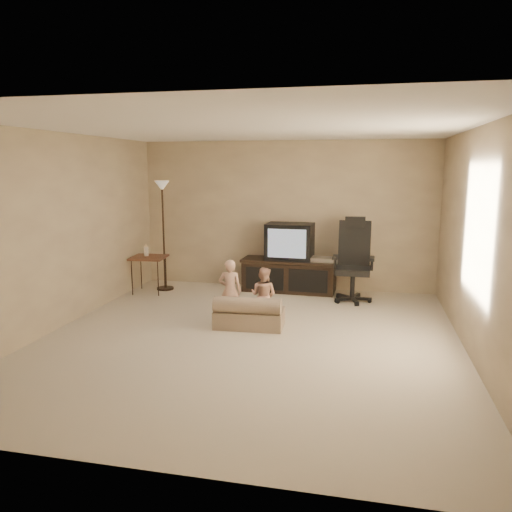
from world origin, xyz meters
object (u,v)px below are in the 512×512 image
Objects in this scene: side_table at (148,258)px; child_sofa at (249,315)px; floor_lamp at (163,211)px; tv_stand at (290,263)px; office_chair at (353,271)px; toddler_right at (264,295)px; toddler_left at (230,291)px.

child_sofa is at bearing -35.71° from side_table.
floor_lamp reaches higher than side_table.
floor_lamp reaches higher than child_sofa.
side_table is (-2.27, -0.59, 0.11)m from tv_stand.
tv_stand is 2.29m from floor_lamp.
toddler_right is at bearing -127.75° from office_chair.
toddler_right is at bearing -90.39° from tv_stand.
tv_stand is 0.88× the size of floor_lamp.
child_sofa is (1.87, -1.71, -1.17)m from floor_lamp.
tv_stand is 2.13× the size of toddler_right.
office_chair is 2.12m from child_sofa.
child_sofa is at bearing -42.44° from floor_lamp.
toddler_left reaches higher than side_table.
toddler_left is at bearing -103.71° from tv_stand.
tv_stand is 1.89× the size of toddler_left.
office_chair is at bearing -114.02° from toddler_right.
toddler_left is at bearing -36.04° from side_table.
office_chair is 1.72× the size of toddler_right.
toddler_right is at bearing 57.84° from child_sofa.
side_table is 0.90× the size of child_sofa.
tv_stand is at bearing -111.33° from toddler_left.
floor_lamp is at bearing 134.67° from child_sofa.
tv_stand is 2.35m from side_table.
office_chair is 1.52× the size of toddler_left.
office_chair reaches higher than toddler_right.
toddler_right is (2.19, -1.22, -0.21)m from side_table.
tv_stand is at bearing 9.62° from floor_lamp.
child_sofa is 1.06× the size of toddler_left.
tv_stand is at bearing 80.97° from child_sofa.
side_table is at bearing -127.03° from floor_lamp.
floor_lamp is 2.16× the size of toddler_left.
toddler_right is (-0.08, -1.81, -0.10)m from tv_stand.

